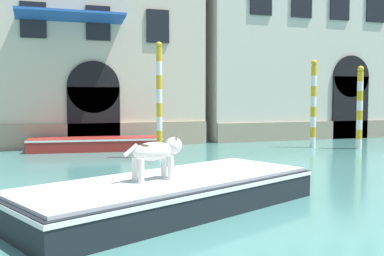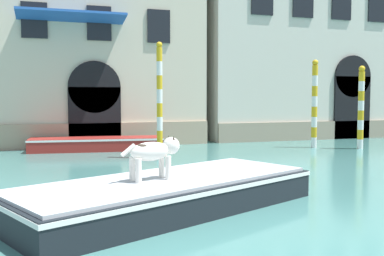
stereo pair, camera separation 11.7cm
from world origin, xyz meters
name	(u,v)px [view 2 (the right image)]	position (x,y,z in m)	size (l,w,h in m)	color
boat_foreground	(168,193)	(-2.91, 5.70, 0.34)	(6.82, 4.83, 0.65)	black
dog_on_deck	(154,152)	(-3.21, 5.59, 1.20)	(1.24, 0.60, 0.84)	silver
boat_moored_near_palazzo	(97,144)	(-3.17, 16.20, 0.29)	(5.63, 2.04, 0.55)	maroon
mooring_pole_0	(314,103)	(6.12, 14.31, 1.96)	(0.26, 0.26, 3.89)	white
mooring_pole_1	(361,107)	(7.75, 13.25, 1.81)	(0.27, 0.27, 3.59)	white
mooring_pole_2	(160,100)	(-1.22, 13.14, 2.15)	(0.22, 0.22, 4.26)	white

